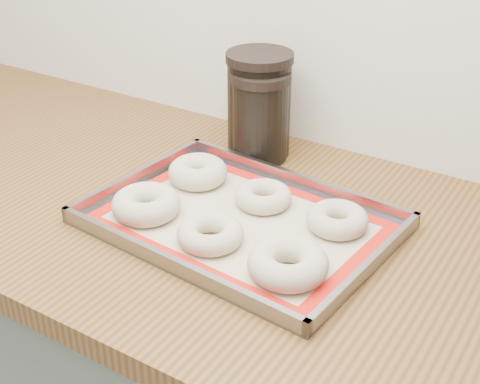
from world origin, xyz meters
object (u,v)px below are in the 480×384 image
Objects in this scene: bagel_front_mid at (210,234)px; bagel_front_right at (288,263)px; bagel_back_left at (198,172)px; canister_mid at (260,116)px; bagel_back_right at (337,219)px; canister_left at (259,104)px; bagel_front_left at (146,204)px; baking_tray at (240,221)px; bagel_back_mid at (263,196)px.

bagel_front_right reaches higher than bagel_front_mid.
bagel_back_left is 0.17m from canister_mid.
bagel_back_right is 0.49× the size of canister_left.
bagel_back_right is at bearing 24.27° from bagel_front_left.
canister_mid is at bearing -53.51° from canister_left.
bagel_front_left is 0.31m from canister_left.
bagel_front_mid is at bearing -49.31° from bagel_back_left.
baking_tray is 0.15m from bagel_back_right.
bagel_back_mid is (0.14, 0.13, -0.00)m from bagel_front_left.
bagel_back_right reaches higher than bagel_back_mid.
bagel_front_right is 1.11× the size of bagel_back_left.
canister_mid is at bearing 76.44° from bagel_back_left.
bagel_front_right is (0.27, -0.02, 0.00)m from bagel_front_left.
bagel_back_mid is (-0.13, 0.15, -0.00)m from bagel_front_right.
bagel_back_left is at bearing -98.05° from canister_left.
bagel_front_right reaches higher than baking_tray.
canister_left is (-0.11, 0.18, 0.08)m from bagel_back_mid.
bagel_front_mid is 0.51× the size of canister_left.
bagel_back_left is (-0.27, 0.16, -0.00)m from bagel_front_right.
canister_left is (-0.25, 0.18, 0.08)m from bagel_back_right.
canister_left reaches higher than bagel_back_mid.
canister_left is 1.17× the size of canister_mid.
baking_tray is 2.89× the size of canister_mid.
bagel_front_right is at bearing -49.63° from bagel_back_mid.
bagel_back_mid is 0.13m from bagel_back_right.
bagel_front_mid is 0.98× the size of bagel_back_left.
bagel_front_left is at bearing -155.73° from bagel_back_right.
bagel_front_right is 0.68× the size of canister_mid.
canister_left reaches higher than bagel_back_right.
bagel_back_right is 0.32m from canister_left.
bagel_back_left is 0.61× the size of canister_mid.
bagel_front_right is (0.13, -0.08, 0.02)m from baking_tray.
bagel_front_mid is 0.20m from bagel_back_left.
bagel_front_mid reaches higher than baking_tray.
bagel_back_right is at bearing 43.79° from bagel_front_mid.
bagel_front_mid is at bearing -72.96° from canister_mid.
bagel_back_mid is at bearing 41.79° from bagel_front_left.
canister_left reaches higher than canister_mid.
bagel_front_mid is (-0.01, -0.07, 0.01)m from baking_tray.
canister_mid reaches higher than bagel_front_right.
bagel_front_mid is 0.14m from bagel_back_mid.
bagel_front_left is 0.30m from canister_mid.
bagel_front_left is 0.27m from bagel_front_right.
bagel_front_left is (-0.14, -0.06, 0.02)m from baking_tray.
canister_left is at bearing 108.25° from bagel_front_mid.
bagel_front_left and bagel_back_left have the same top height.
canister_mid reaches higher than bagel_front_mid.
bagel_front_left is 1.07× the size of bagel_back_left.
baking_tray is at bearing -65.45° from canister_left.
canister_mid is at bearing 107.04° from bagel_front_mid.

